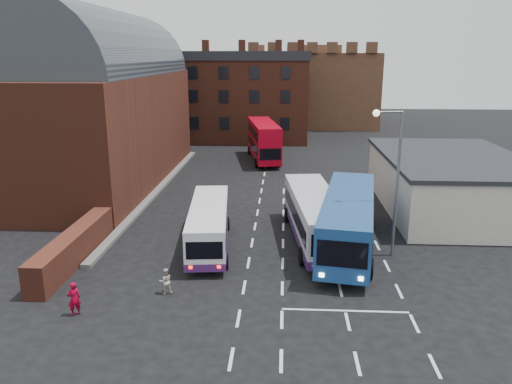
# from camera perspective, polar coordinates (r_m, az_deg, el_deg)

# --- Properties ---
(ground) EXTENTS (180.00, 180.00, 0.00)m
(ground) POSITION_cam_1_polar(r_m,az_deg,el_deg) (27.27, -1.23, -10.09)
(ground) COLOR black
(railway_station) EXTENTS (12.00, 28.00, 16.00)m
(railway_station) POSITION_cam_1_polar(r_m,az_deg,el_deg) (48.95, -17.92, 9.88)
(railway_station) COLOR #602B1E
(railway_station) RESTS_ON ground
(forecourt_wall) EXTENTS (1.20, 10.00, 1.80)m
(forecourt_wall) POSITION_cam_1_polar(r_m,az_deg,el_deg) (31.15, -20.09, -5.93)
(forecourt_wall) COLOR #602B1E
(forecourt_wall) RESTS_ON ground
(cream_building) EXTENTS (10.40, 16.40, 4.25)m
(cream_building) POSITION_cam_1_polar(r_m,az_deg,el_deg) (41.78, 21.35, 1.08)
(cream_building) COLOR beige
(cream_building) RESTS_ON ground
(brick_terrace) EXTENTS (22.00, 10.00, 11.00)m
(brick_terrace) POSITION_cam_1_polar(r_m,az_deg,el_deg) (71.26, -3.20, 10.38)
(brick_terrace) COLOR brown
(brick_terrace) RESTS_ON ground
(castle_keep) EXTENTS (22.00, 22.00, 12.00)m
(castle_keep) POSITION_cam_1_polar(r_m,az_deg,el_deg) (90.80, 5.96, 11.72)
(castle_keep) COLOR brown
(castle_keep) RESTS_ON ground
(bus_white_outbound) EXTENTS (3.23, 10.02, 2.68)m
(bus_white_outbound) POSITION_cam_1_polar(r_m,az_deg,el_deg) (31.46, -5.41, -3.49)
(bus_white_outbound) COLOR white
(bus_white_outbound) RESTS_ON ground
(bus_white_inbound) EXTENTS (3.88, 11.74, 3.14)m
(bus_white_inbound) POSITION_cam_1_polar(r_m,az_deg,el_deg) (32.26, 6.71, -2.53)
(bus_white_inbound) COLOR silver
(bus_white_inbound) RESTS_ON ground
(bus_blue) EXTENTS (4.94, 12.93, 3.44)m
(bus_blue) POSITION_cam_1_polar(r_m,az_deg,el_deg) (31.27, 10.51, -2.93)
(bus_blue) COLOR navy
(bus_blue) RESTS_ON ground
(bus_red_double) EXTENTS (4.35, 11.27, 4.40)m
(bus_red_double) POSITION_cam_1_polar(r_m,az_deg,el_deg) (56.96, 0.87, 5.92)
(bus_red_double) COLOR #B10418
(bus_red_double) RESTS_ON ground
(street_lamp) EXTENTS (1.78, 0.48, 8.79)m
(street_lamp) POSITION_cam_1_polar(r_m,az_deg,el_deg) (29.91, 15.40, 2.43)
(street_lamp) COLOR slate
(street_lamp) RESTS_ON ground
(pedestrian_red) EXTENTS (0.72, 0.69, 1.65)m
(pedestrian_red) POSITION_cam_1_polar(r_m,az_deg,el_deg) (25.09, -20.09, -11.39)
(pedestrian_red) COLOR maroon
(pedestrian_red) RESTS_ON ground
(pedestrian_beige) EXTENTS (0.81, 0.73, 1.36)m
(pedestrian_beige) POSITION_cam_1_polar(r_m,az_deg,el_deg) (26.05, -10.30, -9.98)
(pedestrian_beige) COLOR beige
(pedestrian_beige) RESTS_ON ground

